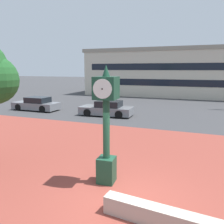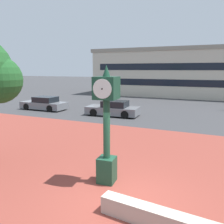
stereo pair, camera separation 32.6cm
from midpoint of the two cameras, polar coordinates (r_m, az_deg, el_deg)
name	(u,v)px [view 1 (the left image)]	position (r m, az deg, el deg)	size (l,w,h in m)	color
ground_plane	(126,203)	(7.45, 2.05, -21.31)	(200.00, 200.00, 0.00)	#38383A
plaza_brick_paving	(145,170)	(9.53, 7.03, -13.90)	(44.00, 12.89, 0.01)	brown
planter_wall	(163,218)	(6.51, 10.81, -24.07)	(3.20, 0.40, 0.50)	#ADA393
street_clock	(106,123)	(7.85, -2.59, -2.70)	(0.79, 0.85, 4.06)	#19422D
car_street_near	(107,109)	(19.88, -1.72, 0.76)	(4.54, 2.14, 1.28)	slate
car_street_mid	(37,104)	(23.71, -18.34, 1.81)	(4.53, 1.95, 1.28)	slate
civic_building	(174,72)	(37.54, 14.71, 9.38)	(25.70, 11.23, 6.84)	beige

